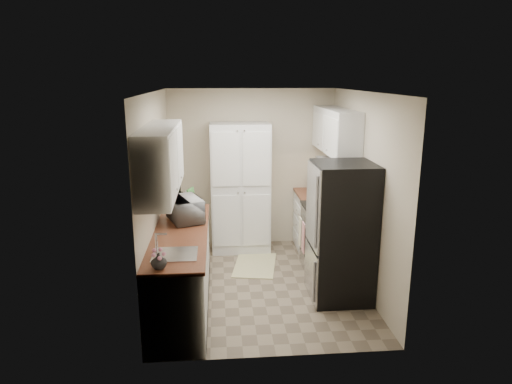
# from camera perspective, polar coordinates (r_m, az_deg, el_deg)

# --- Properties ---
(ground) EXTENTS (3.20, 3.20, 0.00)m
(ground) POSITION_cam_1_polar(r_m,az_deg,el_deg) (6.17, 0.64, -11.49)
(ground) COLOR #7A6B56
(ground) RESTS_ON ground
(room_shell) EXTENTS (2.64, 3.24, 2.52)m
(room_shell) POSITION_cam_1_polar(r_m,az_deg,el_deg) (5.64, 0.51, 3.50)
(room_shell) COLOR beige
(room_shell) RESTS_ON ground
(pantry_cabinet) EXTENTS (0.90, 0.55, 2.00)m
(pantry_cabinet) POSITION_cam_1_polar(r_m,az_deg,el_deg) (7.05, -1.97, 0.50)
(pantry_cabinet) COLOR silver
(pantry_cabinet) RESTS_ON ground
(base_cabinet_left) EXTENTS (0.60, 2.30, 0.88)m
(base_cabinet_left) POSITION_cam_1_polar(r_m,az_deg,el_deg) (5.59, -9.22, -9.57)
(base_cabinet_left) COLOR silver
(base_cabinet_left) RESTS_ON ground
(countertop_left) EXTENTS (0.63, 2.33, 0.04)m
(countertop_left) POSITION_cam_1_polar(r_m,az_deg,el_deg) (5.42, -9.42, -5.12)
(countertop_left) COLOR brown
(countertop_left) RESTS_ON base_cabinet_left
(base_cabinet_right) EXTENTS (0.60, 0.80, 0.88)m
(base_cabinet_right) POSITION_cam_1_polar(r_m,az_deg,el_deg) (7.24, 7.58, -3.86)
(base_cabinet_right) COLOR silver
(base_cabinet_right) RESTS_ON ground
(countertop_right) EXTENTS (0.63, 0.83, 0.04)m
(countertop_right) POSITION_cam_1_polar(r_m,az_deg,el_deg) (7.11, 7.71, -0.34)
(countertop_right) COLOR brown
(countertop_right) RESTS_ON base_cabinet_right
(electric_range) EXTENTS (0.71, 0.78, 1.13)m
(electric_range) POSITION_cam_1_polar(r_m,az_deg,el_deg) (6.49, 8.96, -5.74)
(electric_range) COLOR #B7B7BC
(electric_range) RESTS_ON ground
(refrigerator) EXTENTS (0.70, 0.72, 1.70)m
(refrigerator) POSITION_cam_1_polar(r_m,az_deg,el_deg) (5.63, 10.67, -4.96)
(refrigerator) COLOR #B7B7BC
(refrigerator) RESTS_ON ground
(microwave) EXTENTS (0.53, 0.63, 0.30)m
(microwave) POSITION_cam_1_polar(r_m,az_deg,el_deg) (5.75, -8.80, -2.17)
(microwave) COLOR silver
(microwave) RESTS_ON countertop_left
(wine_bottle) EXTENTS (0.08, 0.08, 0.31)m
(wine_bottle) POSITION_cam_1_polar(r_m,az_deg,el_deg) (6.22, -9.45, -0.85)
(wine_bottle) COLOR black
(wine_bottle) RESTS_ON countertop_left
(flower_vase) EXTENTS (0.18, 0.18, 0.16)m
(flower_vase) POSITION_cam_1_polar(r_m,az_deg,el_deg) (4.43, -12.06, -8.42)
(flower_vase) COLOR silver
(flower_vase) RESTS_ON countertop_left
(cutting_board) EXTENTS (0.09, 0.20, 0.26)m
(cutting_board) POSITION_cam_1_polar(r_m,az_deg,el_deg) (6.37, -8.07, -0.69)
(cutting_board) COLOR #3D863A
(cutting_board) RESTS_ON countertop_left
(toaster_oven) EXTENTS (0.38, 0.43, 0.21)m
(toaster_oven) POSITION_cam_1_polar(r_m,az_deg,el_deg) (7.21, 8.18, 0.88)
(toaster_oven) COLOR silver
(toaster_oven) RESTS_ON countertop_right
(fruit_basket) EXTENTS (0.25, 0.25, 0.10)m
(fruit_basket) POSITION_cam_1_polar(r_m,az_deg,el_deg) (7.17, 8.15, 2.05)
(fruit_basket) COLOR orange
(fruit_basket) RESTS_ON toaster_oven
(kitchen_mat) EXTENTS (0.72, 1.00, 0.01)m
(kitchen_mat) POSITION_cam_1_polar(r_m,az_deg,el_deg) (6.74, -0.13, -9.10)
(kitchen_mat) COLOR beige
(kitchen_mat) RESTS_ON ground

